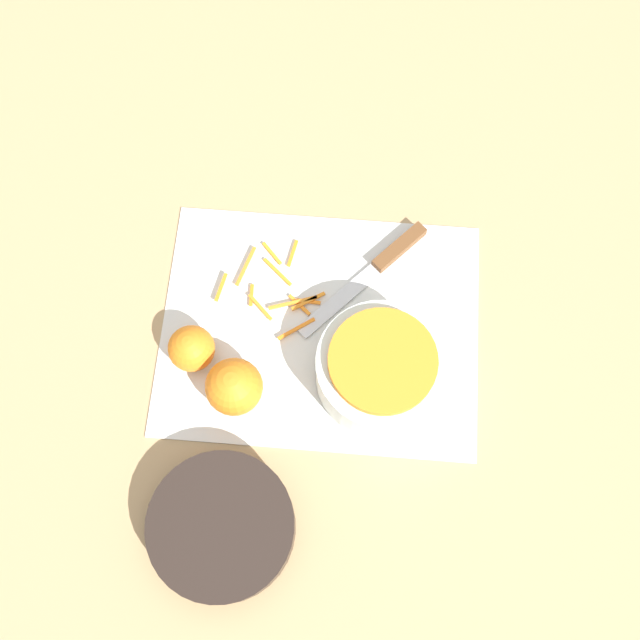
{
  "coord_description": "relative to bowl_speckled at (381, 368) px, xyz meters",
  "views": [
    {
      "loc": [
        -0.03,
        0.36,
        1.04
      ],
      "look_at": [
        0.0,
        0.0,
        0.04
      ],
      "focal_mm": 42.0,
      "sensor_mm": 36.0,
      "label": 1
    }
  ],
  "objects": [
    {
      "name": "peel_pile",
      "position": [
        0.16,
        -0.12,
        -0.04
      ],
      "size": [
        0.16,
        0.16,
        0.01
      ],
      "color": "orange",
      "rests_on": "cutting_board"
    },
    {
      "name": "ground_plane",
      "position": [
        0.09,
        -0.07,
        -0.05
      ],
      "size": [
        4.0,
        4.0,
        0.0
      ],
      "primitive_type": "plane",
      "color": "tan"
    },
    {
      "name": "orange_left",
      "position": [
        0.26,
        -0.01,
        -0.01
      ],
      "size": [
        0.07,
        0.07,
        0.07
      ],
      "color": "orange",
      "rests_on": "cutting_board"
    },
    {
      "name": "cutting_board",
      "position": [
        0.09,
        -0.07,
        -0.04
      ],
      "size": [
        0.46,
        0.36,
        0.01
      ],
      "color": "silver",
      "rests_on": "ground_plane"
    },
    {
      "name": "bowl_speckled",
      "position": [
        0.0,
        0.0,
        0.0
      ],
      "size": [
        0.18,
        0.18,
        0.09
      ],
      "color": "silver",
      "rests_on": "cutting_board"
    },
    {
      "name": "knife",
      "position": [
        0.0,
        -0.18,
        -0.04
      ],
      "size": [
        0.19,
        0.2,
        0.02
      ],
      "rotation": [
        0.0,
        0.0,
        0.82
      ],
      "color": "brown",
      "rests_on": "cutting_board"
    },
    {
      "name": "orange_right",
      "position": [
        0.2,
        0.04,
        -0.0
      ],
      "size": [
        0.08,
        0.08,
        0.08
      ],
      "color": "orange",
      "rests_on": "cutting_board"
    },
    {
      "name": "bowl_dark",
      "position": [
        0.19,
        0.22,
        -0.02
      ],
      "size": [
        0.19,
        0.19,
        0.05
      ],
      "color": "black",
      "rests_on": "ground_plane"
    }
  ]
}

